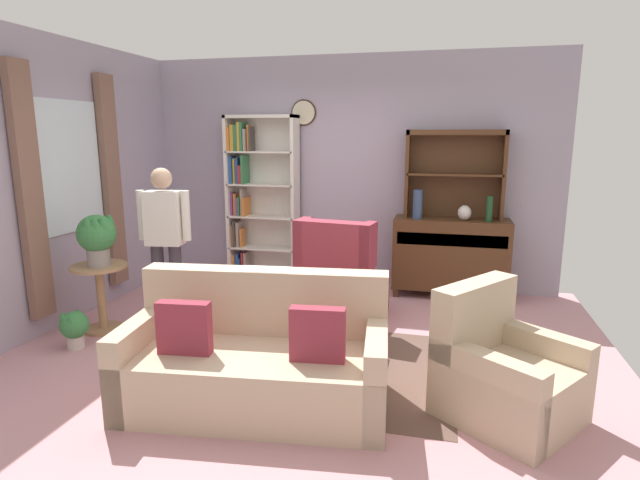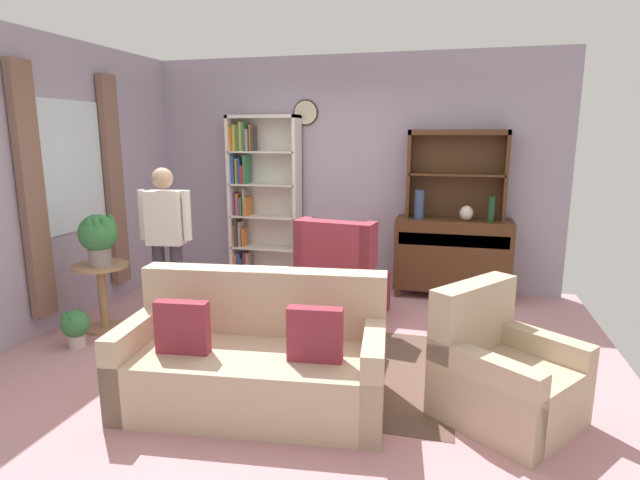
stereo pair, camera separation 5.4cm
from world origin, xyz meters
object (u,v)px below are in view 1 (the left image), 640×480
at_px(sideboard, 450,254).
at_px(vase_tall, 418,204).
at_px(potted_plant_large, 97,236).
at_px(vase_round, 465,213).
at_px(couch_floral, 257,360).
at_px(plant_stand, 101,290).
at_px(sideboard_hutch, 455,162).
at_px(bookshelf, 257,198).
at_px(potted_plant_small, 74,327).
at_px(coffee_table, 321,316).
at_px(book_stack, 322,309).
at_px(bottle_wine, 489,209).
at_px(wingback_chair, 340,283).
at_px(armchair_floral, 504,375).
at_px(person_reading, 165,236).

relative_size(sideboard, vase_tall, 3.92).
bearing_deg(potted_plant_large, vase_tall, 33.32).
relative_size(vase_tall, vase_round, 1.95).
relative_size(couch_floral, plant_stand, 2.89).
bearing_deg(sideboard_hutch, potted_plant_large, -147.52).
relative_size(bookshelf, potted_plant_small, 6.20).
bearing_deg(sideboard_hutch, couch_floral, -114.17).
xyz_separation_m(coffee_table, book_stack, (0.04, -0.09, 0.11)).
xyz_separation_m(plant_stand, potted_plant_large, (0.04, -0.03, 0.54)).
distance_m(sideboard_hutch, bottle_wine, 0.66).
bearing_deg(couch_floral, wingback_chair, 82.74).
distance_m(bookshelf, armchair_floral, 3.93).
bearing_deg(coffee_table, potted_plant_large, 179.22).
bearing_deg(potted_plant_large, sideboard, 31.08).
xyz_separation_m(vase_round, book_stack, (-1.16, -1.99, -0.55)).
bearing_deg(armchair_floral, couch_floral, -172.39).
distance_m(wingback_chair, potted_plant_large, 2.38).
height_order(bookshelf, sideboard_hutch, bookshelf).
bearing_deg(plant_stand, potted_plant_large, -40.26).
height_order(bottle_wine, wingback_chair, bottle_wine).
bearing_deg(couch_floral, armchair_floral, 7.61).
xyz_separation_m(wingback_chair, potted_plant_large, (-2.13, -0.90, 0.56)).
bearing_deg(person_reading, sideboard, 30.89).
distance_m(vase_round, plant_stand, 3.90).
bearing_deg(bottle_wine, wingback_chair, -147.21).
bearing_deg(bookshelf, potted_plant_large, -111.94).
height_order(bottle_wine, plant_stand, bottle_wine).
height_order(sideboard, potted_plant_large, potted_plant_large).
height_order(couch_floral, person_reading, person_reading).
height_order(armchair_floral, potted_plant_large, potted_plant_large).
bearing_deg(coffee_table, sideboard, 61.52).
relative_size(coffee_table, book_stack, 4.09).
relative_size(vase_round, potted_plant_large, 0.35).
bearing_deg(person_reading, armchair_floral, -17.80).
xyz_separation_m(vase_tall, armchair_floral, (0.74, -2.52, -0.80)).
relative_size(potted_plant_large, coffee_table, 0.61).
bearing_deg(potted_plant_large, armchair_floral, -10.48).
relative_size(bookshelf, coffee_table, 2.62).
bearing_deg(bookshelf, bottle_wine, -3.58).
height_order(potted_plant_large, potted_plant_small, potted_plant_large).
distance_m(bookshelf, potted_plant_large, 2.19).
relative_size(armchair_floral, potted_plant_small, 3.17).
bearing_deg(potted_plant_small, wingback_chair, 31.32).
bearing_deg(bottle_wine, sideboard, 167.11).
xyz_separation_m(plant_stand, potted_plant_small, (0.03, -0.43, -0.20)).
height_order(wingback_chair, potted_plant_large, potted_plant_large).
height_order(bookshelf, vase_tall, bookshelf).
distance_m(bottle_wine, plant_stand, 4.13).
bearing_deg(wingback_chair, vase_round, 38.67).
bearing_deg(potted_plant_large, vase_round, 29.22).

